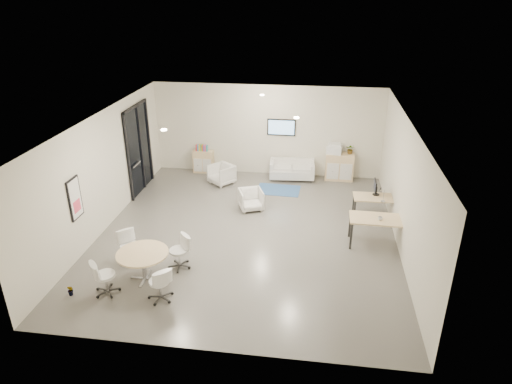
{
  "coord_description": "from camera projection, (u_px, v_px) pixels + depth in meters",
  "views": [
    {
      "loc": [
        1.74,
        -10.87,
        6.24
      ],
      "look_at": [
        0.17,
        0.4,
        1.08
      ],
      "focal_mm": 32.0,
      "sensor_mm": 36.0,
      "label": 1
    }
  ],
  "objects": [
    {
      "name": "plant_floor",
      "position": [
        71.0,
        293.0,
        10.04
      ],
      "size": [
        0.25,
        0.31,
        0.12
      ],
      "primitive_type": "imported",
      "rotation": [
        0.0,
        0.0,
        -0.43
      ],
      "color": "#3F7F3F",
      "rests_on": "room_shell"
    },
    {
      "name": "room_shell",
      "position": [
        247.0,
        180.0,
        11.94
      ],
      "size": [
        9.6,
        10.6,
        4.8
      ],
      "color": "#5D5A55",
      "rests_on": "ground"
    },
    {
      "name": "loveseat",
      "position": [
        292.0,
        170.0,
        16.06
      ],
      "size": [
        1.6,
        0.88,
        0.58
      ],
      "rotation": [
        0.0,
        0.0,
        0.07
      ],
      "color": "silver",
      "rests_on": "room_shell"
    },
    {
      "name": "blue_rug",
      "position": [
        278.0,
        190.0,
        15.26
      ],
      "size": [
        1.47,
        1.02,
        0.01
      ],
      "primitive_type": "cube",
      "rotation": [
        0.0,
        0.0,
        -0.05
      ],
      "color": "#2D4D8A",
      "rests_on": "room_shell"
    },
    {
      "name": "cup",
      "position": [
        380.0,
        218.0,
        11.62
      ],
      "size": [
        0.12,
        0.1,
        0.11
      ],
      "primitive_type": "imported",
      "rotation": [
        0.0,
        0.0,
        0.15
      ],
      "color": "white",
      "rests_on": "desk_front"
    },
    {
      "name": "ceiling_spots",
      "position": [
        244.0,
        112.0,
        12.06
      ],
      "size": [
        3.14,
        4.14,
        0.03
      ],
      "color": "#FFEAC6",
      "rests_on": "room_shell"
    },
    {
      "name": "artwork",
      "position": [
        75.0,
        199.0,
        11.02
      ],
      "size": [
        0.05,
        0.54,
        1.04
      ],
      "color": "black",
      "rests_on": "room_shell"
    },
    {
      "name": "desk_front",
      "position": [
        379.0,
        221.0,
        11.77
      ],
      "size": [
        1.5,
        0.77,
        0.78
      ],
      "rotation": [
        0.0,
        0.0,
        -0.02
      ],
      "color": "#D2B87E",
      "rests_on": "room_shell"
    },
    {
      "name": "glass_door",
      "position": [
        139.0,
        146.0,
        14.74
      ],
      "size": [
        0.09,
        1.9,
        2.85
      ],
      "color": "black",
      "rests_on": "room_shell"
    },
    {
      "name": "sideboard_right",
      "position": [
        339.0,
        167.0,
        15.9
      ],
      "size": [
        0.97,
        0.47,
        0.97
      ],
      "color": "#D2B87E",
      "rests_on": "room_shell"
    },
    {
      "name": "armchair_left",
      "position": [
        221.0,
        173.0,
        15.61
      ],
      "size": [
        0.99,
        0.98,
        0.75
      ],
      "primitive_type": "imported",
      "rotation": [
        0.0,
        0.0,
        -0.67
      ],
      "color": "silver",
      "rests_on": "room_shell"
    },
    {
      "name": "printer",
      "position": [
        335.0,
        149.0,
        15.66
      ],
      "size": [
        0.57,
        0.5,
        0.36
      ],
      "rotation": [
        0.0,
        0.0,
        -0.17
      ],
      "color": "white",
      "rests_on": "sideboard_right"
    },
    {
      "name": "sideboard_left",
      "position": [
        203.0,
        161.0,
        16.59
      ],
      "size": [
        0.72,
        0.38,
        0.81
      ],
      "color": "#D2B87E",
      "rests_on": "room_shell"
    },
    {
      "name": "round_table",
      "position": [
        143.0,
        256.0,
        10.36
      ],
      "size": [
        1.18,
        1.18,
        0.72
      ],
      "color": "#D2B87E",
      "rests_on": "room_shell"
    },
    {
      "name": "books",
      "position": [
        202.0,
        148.0,
        16.38
      ],
      "size": [
        0.42,
        0.14,
        0.22
      ],
      "color": "red",
      "rests_on": "sideboard_left"
    },
    {
      "name": "desk_rear",
      "position": [
        376.0,
        199.0,
        13.19
      ],
      "size": [
        1.32,
        0.69,
        0.68
      ],
      "rotation": [
        0.0,
        0.0,
        0.03
      ],
      "color": "#D2B87E",
      "rests_on": "room_shell"
    },
    {
      "name": "monitor",
      "position": [
        375.0,
        187.0,
        13.2
      ],
      "size": [
        0.2,
        0.5,
        0.44
      ],
      "color": "black",
      "rests_on": "desk_rear"
    },
    {
      "name": "meeting_chairs",
      "position": [
        144.0,
        264.0,
        10.46
      ],
      "size": [
        2.12,
        2.12,
        0.82
      ],
      "color": "white",
      "rests_on": "room_shell"
    },
    {
      "name": "plant_cabinet",
      "position": [
        350.0,
        150.0,
        15.63
      ],
      "size": [
        0.37,
        0.4,
        0.26
      ],
      "primitive_type": "imported",
      "rotation": [
        0.0,
        0.0,
        -0.23
      ],
      "color": "#3F7F3F",
      "rests_on": "sideboard_right"
    },
    {
      "name": "armchair_right",
      "position": [
        251.0,
        199.0,
        13.82
      ],
      "size": [
        0.86,
        0.84,
        0.7
      ],
      "primitive_type": "imported",
      "rotation": [
        0.0,
        0.0,
        0.37
      ],
      "color": "silver",
      "rests_on": "room_shell"
    },
    {
      "name": "wall_tv",
      "position": [
        281.0,
        127.0,
        15.84
      ],
      "size": [
        0.98,
        0.06,
        0.58
      ],
      "color": "black",
      "rests_on": "room_shell"
    }
  ]
}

